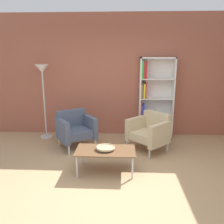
# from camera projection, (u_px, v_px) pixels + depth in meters

# --- Properties ---
(ground_plane) EXTENTS (8.32, 8.32, 0.00)m
(ground_plane) POSITION_uv_depth(u_px,v_px,m) (113.00, 184.00, 3.61)
(ground_plane) COLOR tan
(brick_back_panel) EXTENTS (6.40, 0.12, 2.90)m
(brick_back_panel) POSITION_uv_depth(u_px,v_px,m) (118.00, 76.00, 5.65)
(brick_back_panel) COLOR #9E5642
(brick_back_panel) RESTS_ON ground_plane
(bookshelf_tall) EXTENTS (0.80, 0.30, 1.90)m
(bookshelf_tall) POSITION_uv_depth(u_px,v_px,m) (153.00, 98.00, 5.53)
(bookshelf_tall) COLOR silver
(bookshelf_tall) RESTS_ON ground_plane
(coffee_table_low) EXTENTS (1.00, 0.56, 0.40)m
(coffee_table_low) POSITION_uv_depth(u_px,v_px,m) (106.00, 151.00, 3.93)
(coffee_table_low) COLOR brown
(coffee_table_low) RESTS_ON ground_plane
(decorative_bowl) EXTENTS (0.32, 0.32, 0.05)m
(decorative_bowl) POSITION_uv_depth(u_px,v_px,m) (105.00, 148.00, 3.92)
(decorative_bowl) COLOR tan
(decorative_bowl) RESTS_ON coffee_table_low
(armchair_near_window) EXTENTS (0.94, 0.93, 0.78)m
(armchair_near_window) POSITION_uv_depth(u_px,v_px,m) (75.00, 128.00, 5.01)
(armchair_near_window) COLOR #4C566B
(armchair_near_window) RESTS_ON ground_plane
(armchair_by_bookshelf) EXTENTS (0.95, 0.95, 0.78)m
(armchair_by_bookshelf) POSITION_uv_depth(u_px,v_px,m) (150.00, 131.00, 4.83)
(armchair_by_bookshelf) COLOR #C6B289
(armchair_by_bookshelf) RESTS_ON ground_plane
(floor_lamp_torchiere) EXTENTS (0.32, 0.32, 1.74)m
(floor_lamp_torchiere) POSITION_uv_depth(u_px,v_px,m) (42.00, 77.00, 5.35)
(floor_lamp_torchiere) COLOR silver
(floor_lamp_torchiere) RESTS_ON ground_plane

